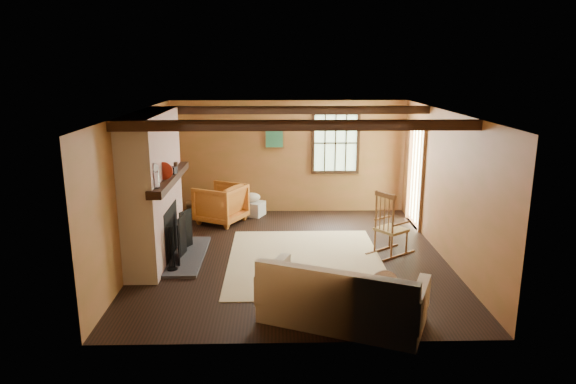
{
  "coord_description": "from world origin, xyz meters",
  "views": [
    {
      "loc": [
        -0.27,
        -8.07,
        3.12
      ],
      "look_at": [
        -0.07,
        0.4,
        1.01
      ],
      "focal_mm": 32.0,
      "sensor_mm": 36.0,
      "label": 1
    }
  ],
  "objects_px": {
    "sofa": "(342,301)",
    "laundry_basket": "(252,208)",
    "rocking_chair": "(390,228)",
    "fireplace": "(155,193)",
    "armchair": "(221,204)"
  },
  "relations": [
    {
      "from": "fireplace",
      "to": "rocking_chair",
      "type": "height_order",
      "value": "fireplace"
    },
    {
      "from": "fireplace",
      "to": "laundry_basket",
      "type": "relative_size",
      "value": 4.8
    },
    {
      "from": "rocking_chair",
      "to": "laundry_basket",
      "type": "xyz_separation_m",
      "value": [
        -2.43,
        2.35,
        -0.31
      ]
    },
    {
      "from": "laundry_basket",
      "to": "fireplace",
      "type": "bearing_deg",
      "value": -120.38
    },
    {
      "from": "fireplace",
      "to": "rocking_chair",
      "type": "distance_m",
      "value": 3.92
    },
    {
      "from": "rocking_chair",
      "to": "armchair",
      "type": "relative_size",
      "value": 1.26
    },
    {
      "from": "fireplace",
      "to": "laundry_basket",
      "type": "height_order",
      "value": "fireplace"
    },
    {
      "from": "rocking_chair",
      "to": "fireplace",
      "type": "bearing_deg",
      "value": 55.56
    },
    {
      "from": "rocking_chair",
      "to": "laundry_basket",
      "type": "bearing_deg",
      "value": 10.06
    },
    {
      "from": "fireplace",
      "to": "rocking_chair",
      "type": "relative_size",
      "value": 2.19
    },
    {
      "from": "rocking_chair",
      "to": "sofa",
      "type": "relative_size",
      "value": 0.5
    },
    {
      "from": "sofa",
      "to": "laundry_basket",
      "type": "xyz_separation_m",
      "value": [
        -1.32,
        4.74,
        -0.14
      ]
    },
    {
      "from": "sofa",
      "to": "armchair",
      "type": "distance_m",
      "value": 4.65
    },
    {
      "from": "armchair",
      "to": "fireplace",
      "type": "bearing_deg",
      "value": 4.57
    },
    {
      "from": "laundry_basket",
      "to": "rocking_chair",
      "type": "bearing_deg",
      "value": -44.1
    }
  ]
}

